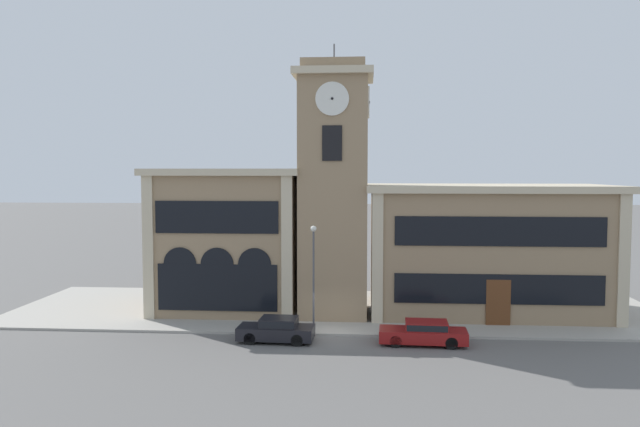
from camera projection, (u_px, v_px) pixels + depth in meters
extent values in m
plane|color=#605E5B|center=(329.00, 336.00, 36.73)|extent=(300.00, 300.00, 0.00)
cube|color=#A39E93|center=(335.00, 310.00, 43.37)|extent=(44.42, 13.34, 0.15)
cube|color=#937A5B|center=(334.00, 199.00, 41.32)|extent=(4.43, 4.43, 15.77)
cube|color=beige|center=(334.00, 75.00, 40.77)|extent=(5.13, 5.13, 0.45)
cube|color=#937A5B|center=(334.00, 67.00, 40.73)|extent=(4.08, 4.08, 0.60)
cylinder|color=#4C4C51|center=(334.00, 53.00, 40.67)|extent=(0.10, 0.10, 1.20)
cylinder|color=silver|center=(332.00, 99.00, 38.63)|extent=(2.10, 0.10, 2.10)
cylinder|color=black|center=(332.00, 98.00, 38.56)|extent=(0.17, 0.04, 0.17)
cylinder|color=silver|center=(369.00, 102.00, 40.72)|extent=(0.10, 2.10, 2.10)
cylinder|color=black|center=(370.00, 102.00, 40.71)|extent=(0.04, 0.17, 0.17)
cube|color=black|center=(332.00, 143.00, 38.83)|extent=(1.24, 0.10, 2.20)
cube|color=#937A5B|center=(231.00, 242.00, 44.06)|extent=(9.72, 8.41, 9.44)
cube|color=beige|center=(231.00, 172.00, 43.73)|extent=(10.42, 9.11, 0.45)
cube|color=beige|center=(148.00, 249.00, 40.15)|extent=(0.70, 0.16, 9.44)
cube|color=beige|center=(287.00, 250.00, 39.48)|extent=(0.70, 0.16, 9.44)
cube|color=black|center=(217.00, 217.00, 39.69)|extent=(7.97, 0.10, 2.08)
cube|color=black|center=(217.00, 287.00, 40.00)|extent=(7.77, 0.10, 3.02)
cylinder|color=black|center=(180.00, 264.00, 40.07)|extent=(2.14, 0.06, 2.14)
cylinder|color=black|center=(217.00, 264.00, 39.89)|extent=(2.14, 0.06, 2.14)
cylinder|color=black|center=(255.00, 265.00, 39.71)|extent=(2.14, 0.06, 2.14)
cube|color=#937A5B|center=(486.00, 252.00, 42.78)|extent=(15.69, 8.41, 8.35)
cube|color=beige|center=(487.00, 188.00, 42.48)|extent=(16.39, 9.11, 0.45)
cube|color=beige|center=(377.00, 260.00, 39.09)|extent=(0.70, 0.16, 8.35)
cube|color=beige|center=(624.00, 262.00, 37.97)|extent=(0.70, 0.16, 8.35)
cube|color=black|center=(500.00, 231.00, 38.43)|extent=(12.87, 0.10, 1.84)
cube|color=#5B3319|center=(498.00, 304.00, 38.72)|extent=(1.50, 0.12, 3.00)
cube|color=black|center=(498.00, 289.00, 38.67)|extent=(12.87, 0.10, 1.87)
cube|color=black|center=(276.00, 332.00, 35.56)|extent=(4.39, 2.00, 0.71)
cube|color=black|center=(279.00, 322.00, 35.50)|extent=(2.14, 1.73, 0.50)
cube|color=black|center=(279.00, 322.00, 35.50)|extent=(2.06, 1.76, 0.37)
cylinder|color=black|center=(250.00, 339.00, 34.93)|extent=(0.69, 0.25, 0.68)
cylinder|color=black|center=(256.00, 331.00, 36.52)|extent=(0.69, 0.25, 0.68)
cylinder|color=black|center=(297.00, 340.00, 34.63)|extent=(0.69, 0.25, 0.68)
cylinder|color=black|center=(301.00, 333.00, 36.21)|extent=(0.69, 0.25, 0.68)
cube|color=maroon|center=(423.00, 335.00, 34.94)|extent=(4.94, 1.98, 0.68)
cube|color=maroon|center=(426.00, 325.00, 34.88)|extent=(2.40, 1.70, 0.46)
cube|color=black|center=(426.00, 325.00, 34.88)|extent=(2.31, 1.73, 0.35)
cylinder|color=black|center=(396.00, 341.00, 34.36)|extent=(0.69, 0.25, 0.68)
cylinder|color=black|center=(396.00, 334.00, 35.90)|extent=(0.69, 0.25, 0.68)
cylinder|color=black|center=(451.00, 343.00, 34.01)|extent=(0.69, 0.25, 0.68)
cylinder|color=black|center=(449.00, 336.00, 35.55)|extent=(0.69, 0.25, 0.68)
cylinder|color=#4C4C51|center=(314.00, 282.00, 36.91)|extent=(0.12, 0.12, 6.01)
sphere|color=silver|center=(314.00, 229.00, 36.69)|extent=(0.36, 0.36, 0.36)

